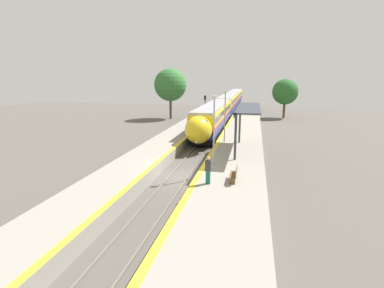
{
  "coord_description": "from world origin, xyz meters",
  "views": [
    {
      "loc": [
        5.48,
        -21.46,
        7.58
      ],
      "look_at": [
        0.6,
        1.91,
        2.23
      ],
      "focal_mm": 28.0,
      "sensor_mm": 36.0,
      "label": 1
    }
  ],
  "objects_px": {
    "train": "(228,103)",
    "lamppost_mid": "(225,113)",
    "platform_bench": "(234,174)",
    "person_waiting": "(208,170)",
    "railway_signal": "(205,108)",
    "lamppost_near": "(214,126)"
  },
  "relations": [
    {
      "from": "person_waiting",
      "to": "lamppost_near",
      "type": "xyz_separation_m",
      "value": [
        -0.26,
        4.39,
        2.09
      ]
    },
    {
      "from": "train",
      "to": "lamppost_mid",
      "type": "xyz_separation_m",
      "value": [
        2.54,
        -32.13,
        1.74
      ]
    },
    {
      "from": "person_waiting",
      "to": "lamppost_near",
      "type": "bearing_deg",
      "value": 93.35
    },
    {
      "from": "platform_bench",
      "to": "lamppost_mid",
      "type": "bearing_deg",
      "value": 98.82
    },
    {
      "from": "train",
      "to": "lamppost_near",
      "type": "distance_m",
      "value": 40.61
    },
    {
      "from": "person_waiting",
      "to": "railway_signal",
      "type": "relative_size",
      "value": 0.37
    },
    {
      "from": "train",
      "to": "lamppost_mid",
      "type": "relative_size",
      "value": 13.2
    },
    {
      "from": "person_waiting",
      "to": "lamppost_mid",
      "type": "xyz_separation_m",
      "value": [
        -0.26,
        12.75,
        2.09
      ]
    },
    {
      "from": "train",
      "to": "lamppost_mid",
      "type": "bearing_deg",
      "value": -85.48
    },
    {
      "from": "train",
      "to": "platform_bench",
      "type": "height_order",
      "value": "train"
    },
    {
      "from": "lamppost_near",
      "to": "train",
      "type": "bearing_deg",
      "value": 93.59
    },
    {
      "from": "platform_bench",
      "to": "lamppost_mid",
      "type": "height_order",
      "value": "lamppost_mid"
    },
    {
      "from": "platform_bench",
      "to": "person_waiting",
      "type": "relative_size",
      "value": 0.92
    },
    {
      "from": "train",
      "to": "platform_bench",
      "type": "bearing_deg",
      "value": -84.31
    },
    {
      "from": "train",
      "to": "railway_signal",
      "type": "bearing_deg",
      "value": -96.21
    },
    {
      "from": "train",
      "to": "platform_bench",
      "type": "xyz_separation_m",
      "value": [
        4.39,
        -44.07,
        -0.81
      ]
    },
    {
      "from": "platform_bench",
      "to": "lamppost_near",
      "type": "height_order",
      "value": "lamppost_near"
    },
    {
      "from": "platform_bench",
      "to": "lamppost_near",
      "type": "distance_m",
      "value": 4.77
    },
    {
      "from": "train",
      "to": "person_waiting",
      "type": "height_order",
      "value": "train"
    },
    {
      "from": "train",
      "to": "person_waiting",
      "type": "distance_m",
      "value": 44.97
    },
    {
      "from": "train",
      "to": "railway_signal",
      "type": "distance_m",
      "value": 17.66
    },
    {
      "from": "railway_signal",
      "to": "lamppost_near",
      "type": "relative_size",
      "value": 0.92
    }
  ]
}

